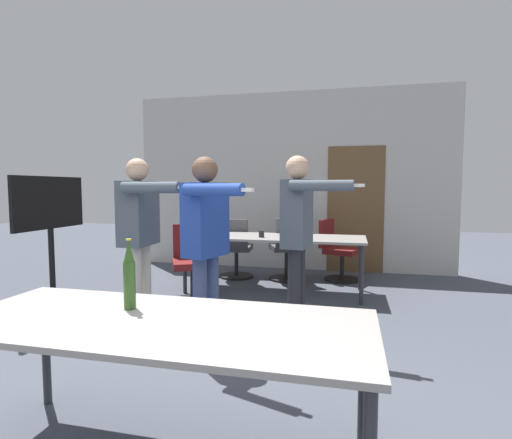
# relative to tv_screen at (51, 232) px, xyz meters

# --- Properties ---
(back_wall) EXTENTS (5.35, 0.12, 2.97)m
(back_wall) POSITION_rel_tv_screen_xyz_m (2.16, 3.09, 0.57)
(back_wall) COLOR beige
(back_wall) RESTS_ON ground_plane
(conference_table_near) EXTENTS (2.08, 0.83, 0.74)m
(conference_table_near) POSITION_rel_tv_screen_xyz_m (2.26, -1.92, -0.23)
(conference_table_near) COLOR gray
(conference_table_near) RESTS_ON ground_plane
(conference_table_far) EXTENTS (2.36, 0.81, 0.74)m
(conference_table_far) POSITION_rel_tv_screen_xyz_m (2.17, 1.49, -0.22)
(conference_table_far) COLOR gray
(conference_table_far) RESTS_ON ground_plane
(tv_screen) EXTENTS (0.44, 1.01, 1.50)m
(tv_screen) POSITION_rel_tv_screen_xyz_m (0.00, 0.00, 0.00)
(tv_screen) COLOR black
(tv_screen) RESTS_ON ground_plane
(person_far_watching) EXTENTS (0.75, 0.66, 1.68)m
(person_far_watching) POSITION_rel_tv_screen_xyz_m (2.67, 0.12, 0.12)
(person_far_watching) COLOR #28282D
(person_far_watching) RESTS_ON ground_plane
(person_center_tall) EXTENTS (0.77, 0.65, 1.67)m
(person_center_tall) POSITION_rel_tv_screen_xyz_m (1.11, -0.07, 0.10)
(person_center_tall) COLOR beige
(person_center_tall) RESTS_ON ground_plane
(person_left_plaid) EXTENTS (0.70, 0.73, 1.65)m
(person_left_plaid) POSITION_rel_tv_screen_xyz_m (1.96, -0.46, 0.09)
(person_left_plaid) COLOR #3D4C75
(person_left_plaid) RESTS_ON ground_plane
(office_chair_side_rolled) EXTENTS (0.64, 0.67, 0.93)m
(office_chair_side_rolled) POSITION_rel_tv_screen_xyz_m (1.28, 0.85, -0.48)
(office_chair_side_rolled) COLOR black
(office_chair_side_rolled) RESTS_ON ground_plane
(office_chair_mid_tucked) EXTENTS (0.52, 0.57, 0.92)m
(office_chair_mid_tucked) POSITION_rel_tv_screen_xyz_m (1.46, 2.13, -0.48)
(office_chair_mid_tucked) COLOR black
(office_chair_mid_tucked) RESTS_ON ground_plane
(office_chair_far_right) EXTENTS (0.61, 0.65, 0.95)m
(office_chair_far_right) POSITION_rel_tv_screen_xyz_m (2.26, 2.15, -0.46)
(office_chair_far_right) COLOR black
(office_chair_far_right) RESTS_ON ground_plane
(office_chair_near_pushed) EXTENTS (0.64, 0.60, 0.91)m
(office_chair_near_pushed) POSITION_rel_tv_screen_xyz_m (2.97, 2.39, -0.49)
(office_chair_near_pushed) COLOR black
(office_chair_near_pushed) RESTS_ON ground_plane
(beer_bottle) EXTENTS (0.06, 0.06, 0.37)m
(beer_bottle) POSITION_rel_tv_screen_xyz_m (2.02, -1.79, 0.01)
(beer_bottle) COLOR #2D511E
(beer_bottle) RESTS_ON conference_table_near
(drink_cup) EXTENTS (0.07, 0.07, 0.09)m
(drink_cup) POSITION_rel_tv_screen_xyz_m (2.03, 1.36, -0.12)
(drink_cup) COLOR #232328
(drink_cup) RESTS_ON conference_table_far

